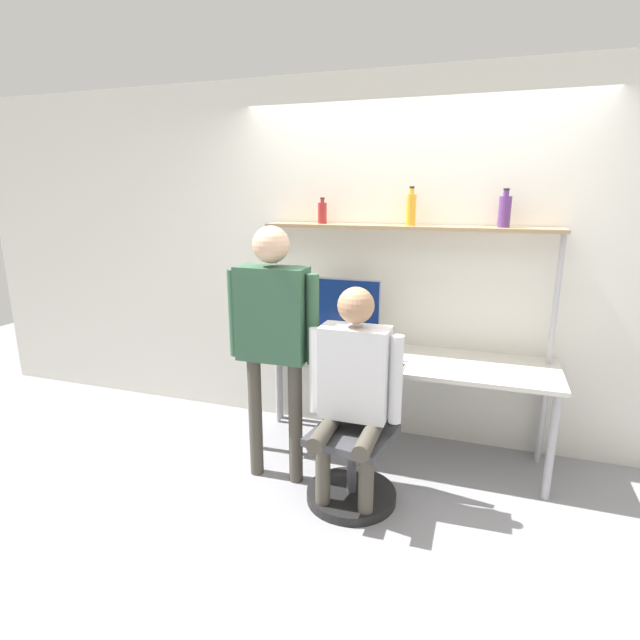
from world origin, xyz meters
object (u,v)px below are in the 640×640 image
bottle_purple (505,211)px  office_chair (355,456)px  person_seated (353,381)px  bottle_amber (411,209)px  laptop (367,352)px  person_standing (273,323)px  monitor (347,308)px  bottle_red (322,213)px  cell_phone (399,367)px

bottle_purple → office_chair: bearing=-133.1°
person_seated → bottle_amber: bottle_amber is taller
laptop → person_standing: bearing=-139.3°
monitor → bottle_red: bearing=173.6°
person_seated → bottle_purple: size_ratio=5.43×
cell_phone → office_chair: office_chair is taller
office_chair → person_standing: bearing=174.9°
laptop → person_standing: size_ratio=0.19×
person_standing → bottle_amber: 1.25m
monitor → bottle_amber: bottle_amber is taller
bottle_red → bottle_amber: (0.64, -0.00, 0.03)m
laptop → office_chair: 0.71m
bottle_purple → person_standing: bearing=-149.8°
person_standing → cell_phone: bearing=25.8°
cell_phone → bottle_red: (-0.67, 0.41, 0.98)m
bottle_red → bottle_amber: bearing=-0.0°
person_standing → bottle_purple: bearing=30.2°
bottle_amber → monitor: bearing=-177.1°
cell_phone → bottle_amber: (-0.03, 0.41, 1.01)m
person_seated → bottle_red: 1.36m
office_chair → cell_phone: bearing=65.4°
person_seated → bottle_amber: bearing=79.2°
bottle_red → bottle_purple: bottle_purple is taller
laptop → monitor: bearing=126.6°
laptop → cell_phone: (0.24, -0.07, -0.05)m
bottle_amber → laptop: bearing=-122.1°
cell_phone → person_seated: bearing=-113.1°
laptop → bottle_purple: (0.82, 0.34, 0.95)m
person_standing → bottle_amber: bottle_amber is taller
cell_phone → person_seated: 0.50m
office_chair → person_seated: size_ratio=0.68×
cell_phone → bottle_purple: 1.23m
laptop → bottle_purple: 1.30m
office_chair → bottle_red: bottle_red is taller
office_chair → bottle_purple: bearing=46.9°
monitor → laptop: monitor is taller
bottle_purple → cell_phone: bearing=-144.7°
laptop → cell_phone: laptop is taller
office_chair → person_standing: (-0.56, 0.05, 0.80)m
person_seated → bottle_red: bearing=119.0°
laptop → bottle_amber: size_ratio=1.22×
monitor → office_chair: (0.28, -0.80, -0.75)m
bottle_red → person_standing: bearing=-95.2°
cell_phone → bottle_red: 1.26m
laptop → bottle_amber: 1.03m
monitor → office_chair: bearing=-70.3°
bottle_red → bottle_purple: bearing=0.0°
cell_phone → person_standing: 0.89m
office_chair → bottle_red: 1.73m
monitor → cell_phone: monitor is taller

